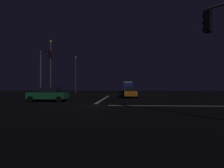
% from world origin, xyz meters
% --- Properties ---
extents(ground, '(120.00, 120.00, 0.10)m').
position_xyz_m(ground, '(0.00, 0.00, -0.05)').
color(ground, black).
extents(stop_line_north, '(0.35, 14.84, 0.01)m').
position_xyz_m(stop_line_north, '(0.00, 8.64, 0.00)').
color(stop_line_north, white).
rests_on(stop_line_north, ground).
extents(centre_line_ns, '(22.00, 0.15, 0.01)m').
position_xyz_m(centre_line_ns, '(0.00, 20.24, 0.00)').
color(centre_line_ns, yellow).
rests_on(centre_line_ns, ground).
extents(crosswalk_bar_east, '(14.84, 0.40, 0.01)m').
position_xyz_m(crosswalk_bar_east, '(8.74, 0.00, 0.00)').
color(crosswalk_bar_east, white).
rests_on(crosswalk_bar_east, ground).
extents(sedan_orange, '(2.02, 4.33, 1.57)m').
position_xyz_m(sedan_orange, '(3.68, 11.27, 0.80)').
color(sedan_orange, '#C66014').
rests_on(sedan_orange, ground).
extents(sedan_silver, '(2.02, 4.33, 1.57)m').
position_xyz_m(sedan_silver, '(3.71, 17.32, 0.80)').
color(sedan_silver, '#B7B7BC').
rests_on(sedan_silver, ground).
extents(sedan_blue, '(2.02, 4.33, 1.57)m').
position_xyz_m(sedan_blue, '(3.75, 23.83, 0.80)').
color(sedan_blue, navy).
rests_on(sedan_blue, ground).
extents(sedan_red, '(2.02, 4.33, 1.57)m').
position_xyz_m(sedan_red, '(4.06, 29.78, 0.80)').
color(sedan_red, maroon).
rests_on(sedan_red, ground).
extents(box_truck, '(2.68, 8.28, 3.08)m').
position_xyz_m(box_truck, '(3.83, 37.79, 1.71)').
color(box_truck, navy).
rests_on(box_truck, ground).
extents(sedan_green_crossing, '(4.33, 2.02, 1.57)m').
position_xyz_m(sedan_green_crossing, '(-5.64, 3.71, 0.80)').
color(sedan_green_crossing, '#14512D').
rests_on(sedan_green_crossing, ground).
extents(traffic_signal_nw, '(2.74, 2.74, 6.72)m').
position_xyz_m(traffic_signal_nw, '(-8.05, 8.05, 4.57)').
color(traffic_signal_nw, '#4C4C51').
rests_on(traffic_signal_nw, ground).
extents(streetlamp_left_far, '(0.44, 0.44, 9.43)m').
position_xyz_m(streetlamp_left_far, '(-9.74, 30.24, 5.41)').
color(streetlamp_left_far, '#424247').
rests_on(streetlamp_left_far, ground).
extents(streetlamp_left_near, '(0.44, 0.44, 9.57)m').
position_xyz_m(streetlamp_left_near, '(-9.74, 14.24, 5.48)').
color(streetlamp_left_near, '#424247').
rests_on(streetlamp_left_near, ground).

